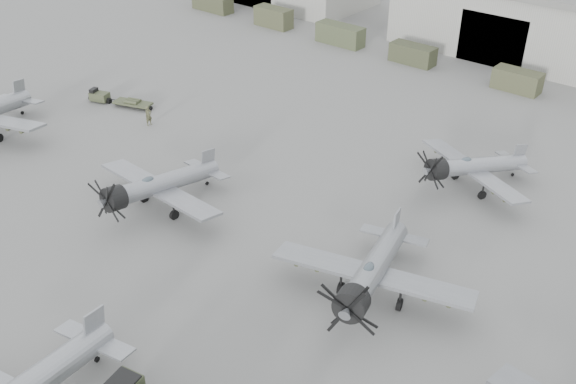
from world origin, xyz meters
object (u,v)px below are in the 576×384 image
object	(u,v)px
aircraft_mid_1	(155,186)
ground_crew	(149,116)
aircraft_far_1	(470,167)
tug_trailer	(112,99)
aircraft_mid_2	(371,273)

from	to	relation	value
aircraft_mid_1	ground_crew	xyz separation A→B (m)	(-12.28, 9.34, -1.21)
aircraft_far_1	tug_trailer	size ratio (longest dim) A/B	1.57
tug_trailer	ground_crew	world-z (taller)	ground_crew
aircraft_far_1	tug_trailer	xyz separation A→B (m)	(-35.92, -8.11, -1.53)
aircraft_mid_2	aircraft_far_1	world-z (taller)	aircraft_mid_2
aircraft_mid_2	tug_trailer	xyz separation A→B (m)	(-37.46, 8.45, -1.81)
aircraft_mid_1	aircraft_mid_2	size ratio (longest dim) A/B	0.93
aircraft_mid_1	aircraft_mid_2	bearing A→B (deg)	6.88
aircraft_mid_2	ground_crew	world-z (taller)	aircraft_mid_2
aircraft_mid_1	tug_trailer	size ratio (longest dim) A/B	1.72
tug_trailer	ground_crew	bearing A→B (deg)	-25.77
aircraft_far_1	aircraft_mid_2	bearing A→B (deg)	-59.73
tug_trailer	ground_crew	size ratio (longest dim) A/B	3.57
aircraft_mid_1	aircraft_mid_2	world-z (taller)	aircraft_mid_2
aircraft_far_1	ground_crew	bearing A→B (deg)	-137.98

